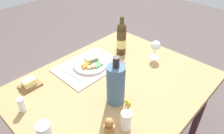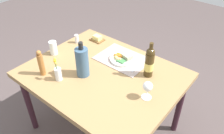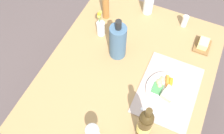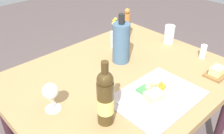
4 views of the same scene
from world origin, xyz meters
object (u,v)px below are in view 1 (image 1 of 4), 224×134
dinner_plate (90,64)px  wine_glass (156,46)px  fork (108,57)px  flower_vase (126,119)px  wine_bottle (121,39)px  dining_table (114,91)px  cooler_bottle (116,84)px  knife (74,75)px  butter_dish (30,83)px  salt_shaker (22,105)px

dinner_plate → wine_glass: bearing=146.8°
fork → dinner_plate: bearing=-0.4°
flower_vase → wine_bottle: bearing=-136.6°
dining_table → dinner_plate: (-0.02, -0.26, 0.09)m
fork → flower_vase: size_ratio=0.82×
cooler_bottle → dinner_plate: bearing=-109.7°
knife → wine_glass: size_ratio=1.42×
dinner_plate → butter_dish: size_ratio=1.88×
wine_bottle → butter_dish: size_ratio=2.36×
butter_dish → wine_glass: wine_glass is taller
dinner_plate → flower_vase: bearing=66.1°
butter_dish → fork: bearing=167.7°
flower_vase → cooler_bottle: (-0.11, -0.17, 0.06)m
butter_dish → salt_shaker: bearing=51.5°
cooler_bottle → flower_vase: bearing=57.9°
wine_bottle → flower_vase: (0.52, 0.50, -0.06)m
fork → salt_shaker: (0.71, 0.04, 0.04)m
fork → cooler_bottle: 0.48m
salt_shaker → flower_vase: bearing=121.7°
knife → flower_vase: (0.08, 0.53, 0.06)m
wine_glass → salt_shaker: wine_glass is taller
wine_glass → wine_bottle: bearing=-60.5°
wine_glass → dining_table: bearing=-2.0°
fork → wine_glass: bearing=136.8°
knife → wine_bottle: (-0.45, 0.04, 0.12)m
dinner_plate → wine_glass: size_ratio=1.70×
butter_dish → cooler_bottle: 0.57m
dinner_plate → cooler_bottle: bearing=70.3°
dining_table → knife: knife is taller
dining_table → cooler_bottle: (0.11, 0.11, 0.19)m
fork → knife: (0.33, -0.01, 0.00)m
cooler_bottle → salt_shaker: 0.53m
knife → wine_glass: bearing=149.8°
wine_glass → cooler_bottle: (0.55, 0.10, 0.03)m
wine_bottle → salt_shaker: (0.83, 0.00, -0.08)m
dinner_plate → salt_shaker: 0.55m
dinner_plate → cooler_bottle: size_ratio=0.80×
dining_table → flower_vase: (0.22, 0.28, 0.13)m
fork → knife: 0.33m
wine_bottle → flower_vase: wine_bottle is taller
dinner_plate → knife: dinner_plate is taller
fork → cooler_bottle: bearing=53.5°
dining_table → fork: fork is taller
fork → wine_glass: (-0.25, 0.26, 0.09)m
dining_table → fork: (-0.19, -0.24, 0.08)m
dining_table → wine_bottle: (-0.31, -0.21, 0.20)m
dinner_plate → wine_glass: 0.50m
dining_table → salt_shaker: 0.57m
fork → salt_shaker: bearing=6.2°
fork → wine_bottle: bearing=167.9°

